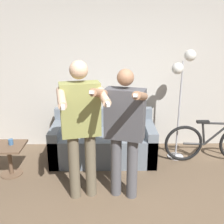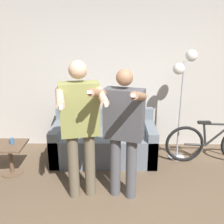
{
  "view_description": "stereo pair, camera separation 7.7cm",
  "coord_description": "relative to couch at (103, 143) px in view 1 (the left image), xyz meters",
  "views": [
    {
      "loc": [
        -0.13,
        -2.06,
        2.16
      ],
      "look_at": [
        -0.09,
        1.47,
        1.01
      ],
      "focal_mm": 42.0,
      "sensor_mm": 36.0,
      "label": 1
    },
    {
      "loc": [
        -0.05,
        -2.06,
        2.16
      ],
      "look_at": [
        -0.09,
        1.47,
        1.01
      ],
      "focal_mm": 42.0,
      "sensor_mm": 36.0,
      "label": 2
    }
  ],
  "objects": [
    {
      "name": "person_right",
      "position": [
        0.29,
        -1.07,
        0.71
      ],
      "size": [
        0.67,
        0.77,
        1.7
      ],
      "rotation": [
        0.0,
        0.0,
        -0.3
      ],
      "color": "#56565B",
      "rests_on": "ground_plane"
    },
    {
      "name": "cup",
      "position": [
        -1.37,
        -0.47,
        0.24
      ],
      "size": [
        0.07,
        0.07,
        0.08
      ],
      "color": "#3D6693",
      "rests_on": "side_table"
    },
    {
      "name": "couch",
      "position": [
        0.0,
        0.0,
        0.0
      ],
      "size": [
        1.7,
        0.82,
        0.81
      ],
      "color": "slate",
      "rests_on": "ground_plane"
    },
    {
      "name": "floor_lamp",
      "position": [
        1.26,
        0.01,
        1.11
      ],
      "size": [
        0.36,
        0.27,
        1.83
      ],
      "color": "#B2B2B7",
      "rests_on": "ground_plane"
    },
    {
      "name": "wall_back",
      "position": [
        0.23,
        0.59,
        1.02
      ],
      "size": [
        10.0,
        0.05,
        2.6
      ],
      "color": "beige",
      "rests_on": "ground_plane"
    },
    {
      "name": "side_table",
      "position": [
        -1.41,
        -0.51,
        0.06
      ],
      "size": [
        0.46,
        0.46,
        0.48
      ],
      "color": "brown",
      "rests_on": "ground_plane"
    },
    {
      "name": "bicycle",
      "position": [
        1.79,
        -0.11,
        0.05
      ],
      "size": [
        1.54,
        0.07,
        0.72
      ],
      "color": "black",
      "rests_on": "ground_plane"
    },
    {
      "name": "person_left",
      "position": [
        -0.25,
        -1.07,
        0.77
      ],
      "size": [
        0.64,
        0.76,
        1.8
      ],
      "rotation": [
        0.0,
        0.0,
        0.22
      ],
      "color": "#6B604C",
      "rests_on": "ground_plane"
    },
    {
      "name": "cat",
      "position": [
        -0.29,
        0.31,
        0.59
      ],
      "size": [
        0.51,
        0.15,
        0.16
      ],
      "color": "silver",
      "rests_on": "couch"
    }
  ]
}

